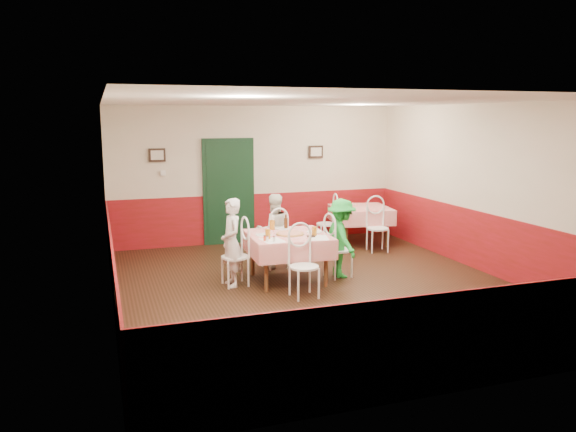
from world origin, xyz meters
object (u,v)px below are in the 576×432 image
object	(u,v)px
wallet	(311,236)
diner_right	(341,238)
chair_left	(235,257)
beer_bottle	(286,222)
glass_b	(314,231)
chair_second_b	(378,229)
glass_a	(268,234)
glass_c	(272,225)
second_table	(361,225)
chair_near	(304,267)
chair_right	(338,250)
chair_far	(274,242)
diner_left	(232,242)
chair_second_a	(327,224)
main_table	(288,258)
pizza	(290,234)
diner_far	(274,231)

from	to	relation	value
wallet	diner_right	bearing A→B (deg)	25.87
chair_left	beer_bottle	distance (m)	1.10
glass_b	wallet	world-z (taller)	glass_b
chair_second_b	glass_b	distance (m)	2.53
glass_a	glass_c	distance (m)	0.72
glass_b	beer_bottle	distance (m)	0.70
second_table	chair_near	distance (m)	3.75
chair_left	glass_b	world-z (taller)	same
beer_bottle	wallet	xyz separation A→B (m)	(0.16, -0.73, -0.10)
chair_near	glass_a	xyz separation A→B (m)	(-0.36, 0.62, 0.38)
second_table	wallet	distance (m)	3.16
glass_a	glass_c	world-z (taller)	glass_c
chair_right	chair_second_b	bearing A→B (deg)	-54.95
chair_far	glass_a	size ratio (longest dim) A/B	6.06
chair_far	glass_c	xyz separation A→B (m)	(-0.17, -0.42, 0.39)
diner_right	second_table	bearing A→B (deg)	-32.66
beer_bottle	diner_left	size ratio (longest dim) A/B	0.16
chair_left	glass_c	size ratio (longest dim) A/B	5.79
chair_second_b	wallet	bearing A→B (deg)	-132.06
glass_a	second_table	bearing A→B (deg)	40.83
chair_far	diner_right	xyz separation A→B (m)	(0.86, -0.89, 0.19)
chair_far	glass_b	xyz separation A→B (m)	(0.31, -1.09, 0.38)
diner_left	chair_left	bearing A→B (deg)	84.46
second_table	glass_c	bearing A→B (deg)	-145.54
beer_bottle	diner_right	size ratio (longest dim) A/B	0.17
chair_near	glass_c	bearing A→B (deg)	90.41
second_table	chair_second_b	distance (m)	0.75
chair_far	chair_second_a	distance (m)	1.94
chair_near	wallet	world-z (taller)	chair_near
glass_b	chair_right	bearing A→B (deg)	21.88
chair_far	glass_a	bearing A→B (deg)	58.60
chair_left	chair_right	size ratio (longest dim) A/B	1.00
second_table	chair_left	world-z (taller)	chair_left
chair_near	chair_second_a	size ratio (longest dim) A/B	1.00
main_table	beer_bottle	distance (m)	0.65
glass_a	diner_left	distance (m)	0.59
chair_near	beer_bottle	distance (m)	1.34
glass_c	chair_far	bearing A→B (deg)	68.03
pizza	wallet	xyz separation A→B (m)	(0.25, -0.27, -0.00)
chair_near	second_table	bearing A→B (deg)	48.18
chair_second_b	pizza	world-z (taller)	chair_second_b
second_table	pizza	xyz separation A→B (m)	(-2.27, -2.13, 0.40)
beer_bottle	chair_left	bearing A→B (deg)	-158.65
main_table	glass_c	bearing A→B (deg)	106.40
chair_far	second_table	bearing A→B (deg)	-160.29
diner_right	diner_left	bearing A→B (deg)	87.62
main_table	diner_far	world-z (taller)	diner_far
chair_near	chair_second_b	distance (m)	3.19
chair_near	glass_a	bearing A→B (deg)	116.87
main_table	chair_near	distance (m)	0.85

